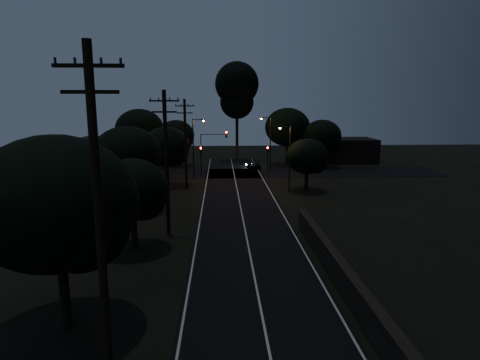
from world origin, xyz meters
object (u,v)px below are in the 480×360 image
tall_pine (237,90)px  signal_right (267,156)px  signal_mast (213,145)px  utility_pole_near (99,219)px  signal_left (201,156)px  car (254,165)px  utility_pole_far (185,143)px  streetlight_c (288,154)px  streetlight_b (269,140)px  streetlight_a (195,144)px  utility_pole_mid (166,161)px

tall_pine → signal_right: (3.60, -15.01, -9.40)m
signal_mast → utility_pole_near: bearing=-94.2°
tall_pine → signal_left: bearing=-110.5°
car → utility_pole_far: bearing=34.9°
signal_right → streetlight_c: size_ratio=0.55×
car → streetlight_b: bearing=114.7°
tall_pine → streetlight_b: size_ratio=2.12×
tall_pine → car: size_ratio=5.57×
utility_pole_far → signal_mast: bearing=68.9°
signal_left → streetlight_b: (9.91, 4.01, 1.80)m
streetlight_a → car: (8.51, 8.00, -4.12)m
utility_pole_far → streetlight_b: 16.51m
tall_pine → signal_mast: (-3.91, -15.01, -7.90)m
streetlight_a → streetlight_b: 12.19m
utility_pole_far → streetlight_c: (11.83, -2.00, -1.13)m
signal_mast → streetlight_b: 9.15m
tall_pine → utility_pole_mid: bearing=-99.9°
utility_pole_near → utility_pole_far: (0.00, 34.00, -0.76)m
utility_pole_mid → signal_mast: bearing=83.0°
utility_pole_near → streetlight_b: (11.31, 46.00, -1.61)m
signal_mast → streetlight_a: (-2.39, -1.99, 0.30)m
tall_pine → signal_right: bearing=-76.5°
utility_pole_mid → tall_pine: tall_pine is taller
utility_pole_near → tall_pine: tall_pine is taller
streetlight_b → utility_pole_far: bearing=-133.3°
streetlight_b → car: size_ratio=2.63×
utility_pole_near → streetlight_c: (11.83, 32.00, -1.89)m
signal_mast → signal_left: bearing=-179.9°
utility_pole_near → car: utility_pole_near is taller
signal_mast → streetlight_b: streetlight_b is taller
utility_pole_mid → signal_left: bearing=86.8°
streetlight_b → car: streetlight_b is taller
streetlight_a → utility_pole_far: bearing=-96.6°
utility_pole_far → signal_right: size_ratio=2.56×
tall_pine → streetlight_c: (4.83, -25.00, -7.89)m
signal_left → tall_pine: bearing=69.5°
streetlight_a → signal_right: bearing=11.3°
signal_left → streetlight_a: (-0.71, -1.99, 1.80)m
utility_pole_near → streetlight_b: utility_pole_near is taller
utility_pole_near → car: (9.20, 48.00, -5.73)m
utility_pole_near → utility_pole_far: size_ratio=1.14×
streetlight_a → streetlight_c: bearing=-35.7°
utility_pole_near → streetlight_b: 47.40m
streetlight_b → streetlight_c: bearing=-87.9°
utility_pole_far → streetlight_b: size_ratio=1.31×
signal_left → car: signal_left is taller
utility_pole_far → signal_mast: utility_pole_far is taller
signal_mast → streetlight_b: bearing=26.0°
signal_left → car: (7.80, 6.01, -2.32)m
tall_pine → streetlight_a: (-6.31, -17.00, -7.60)m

